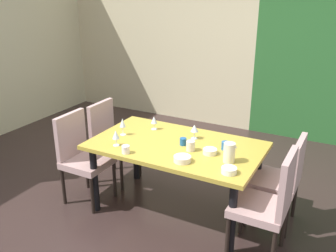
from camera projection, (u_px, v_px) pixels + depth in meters
The scene contains 19 objects.
ground_plane at pixel (140, 216), 3.80m from camera, with size 6.25×5.82×0.02m, color #2F211F.
back_panel_interior at pixel (156, 32), 6.26m from camera, with size 3.42×0.10×2.85m, color beige.
dining_table at pixel (176, 152), 3.65m from camera, with size 1.64×0.97×0.74m.
chair_right_near at pixel (269, 201), 3.05m from camera, with size 0.44×0.44×0.98m.
chair_left_near at pixel (81, 154), 3.91m from camera, with size 0.44×0.44×0.95m.
chair_left_far at pixel (111, 138), 4.34m from camera, with size 0.44×0.44×0.93m.
chair_right_far at pixel (282, 176), 3.48m from camera, with size 0.44×0.44×0.91m.
wine_glass_right at pixel (194, 129), 3.70m from camera, with size 0.08×0.08×0.15m.
wine_glass_west at pixel (123, 123), 3.79m from camera, with size 0.06×0.06×0.18m.
wine_glass_near_shelf at pixel (154, 120), 3.94m from camera, with size 0.06×0.06×0.15m.
wine_glass_corner at pixel (116, 135), 3.55m from camera, with size 0.07×0.07×0.15m.
serving_bowl_front at pixel (229, 170), 3.05m from camera, with size 0.13×0.13×0.05m, color white.
serving_bowl_rear at pixel (182, 159), 3.25m from camera, with size 0.15×0.15×0.05m, color silver.
serving_bowl_near_window at pixel (210, 151), 3.40m from camera, with size 0.13×0.13×0.05m, color silver.
cup_center at pixel (126, 149), 3.41m from camera, with size 0.07×0.07×0.07m, color white.
cup_south at pixel (183, 142), 3.58m from camera, with size 0.06×0.06×0.07m, color #1A518D.
cup_left at pixel (191, 146), 3.46m from camera, with size 0.08×0.08×0.09m, color beige.
cup_east at pixel (225, 146), 3.48m from camera, with size 0.07×0.07×0.08m, color #255A99.
pitcher_north at pixel (229, 153), 3.22m from camera, with size 0.11×0.10×0.18m.
Camera 1 is at (1.76, -2.71, 2.20)m, focal length 40.00 mm.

